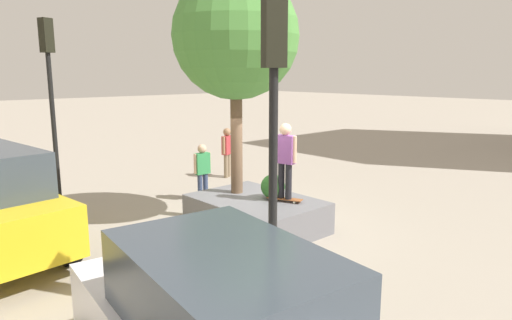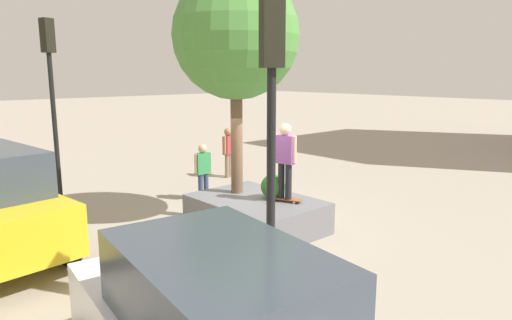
# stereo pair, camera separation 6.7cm
# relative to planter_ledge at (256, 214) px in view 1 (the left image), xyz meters

# --- Properties ---
(ground_plane) EXTENTS (120.00, 120.00, 0.00)m
(ground_plane) POSITION_rel_planter_ledge_xyz_m (0.14, -0.28, -0.35)
(ground_plane) COLOR #9E9384
(planter_ledge) EXTENTS (2.92, 2.08, 0.71)m
(planter_ledge) POSITION_rel_planter_ledge_xyz_m (0.00, 0.00, 0.00)
(planter_ledge) COLOR slate
(planter_ledge) RESTS_ON ground
(plaza_tree) EXTENTS (2.88, 2.88, 5.09)m
(plaza_tree) POSITION_rel_planter_ledge_xyz_m (0.73, -0.04, 3.98)
(plaza_tree) COLOR brown
(plaza_tree) RESTS_ON planter_ledge
(boxwood_shrub) EXTENTS (0.51, 0.51, 0.51)m
(boxwood_shrub) POSITION_rel_planter_ledge_xyz_m (-0.21, -0.33, 0.61)
(boxwood_shrub) COLOR #3D7A33
(boxwood_shrub) RESTS_ON planter_ledge
(hedge_clump) EXTENTS (0.56, 0.56, 0.56)m
(hedge_clump) POSITION_rel_planter_ledge_xyz_m (-0.24, -0.31, 0.63)
(hedge_clump) COLOR #2D6628
(hedge_clump) RESTS_ON planter_ledge
(skateboard) EXTENTS (0.82, 0.51, 0.07)m
(skateboard) POSITION_rel_planter_ledge_xyz_m (-0.60, -0.32, 0.41)
(skateboard) COLOR brown
(skateboard) RESTS_ON planter_ledge
(skateboarder) EXTENTS (0.56, 0.27, 1.68)m
(skateboarder) POSITION_rel_planter_ledge_xyz_m (-0.60, -0.32, 1.40)
(skateboarder) COLOR black
(skateboarder) RESTS_ON skateboard
(traffic_light_corner) EXTENTS (0.37, 0.35, 4.89)m
(traffic_light_corner) POSITION_rel_planter_ledge_xyz_m (4.93, 2.68, 2.96)
(traffic_light_corner) COLOR black
(traffic_light_corner) RESTS_ON ground
(traffic_light_median) EXTENTS (0.37, 0.36, 4.44)m
(traffic_light_median) POSITION_rel_planter_ledge_xyz_m (-3.18, 2.60, 2.68)
(traffic_light_median) COLOR black
(traffic_light_median) RESTS_ON ground
(pedestrian_crossing) EXTENTS (0.25, 0.54, 1.60)m
(pedestrian_crossing) POSITION_rel_planter_ledge_xyz_m (2.79, -0.52, 0.57)
(pedestrian_crossing) COLOR navy
(pedestrian_crossing) RESTS_ON ground
(bystander_watching) EXTENTS (0.36, 0.54, 1.70)m
(bystander_watching) POSITION_rel_planter_ledge_xyz_m (4.59, -2.87, 0.63)
(bystander_watching) COLOR #847056
(bystander_watching) RESTS_ON ground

